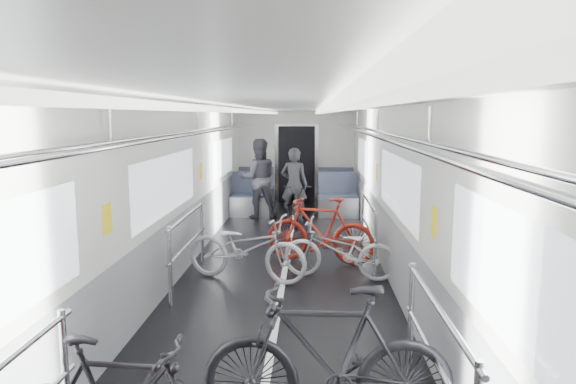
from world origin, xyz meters
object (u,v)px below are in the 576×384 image
at_px(bike_aisle, 296,203).
at_px(person_standing, 294,185).
at_px(bike_right_far, 320,230).
at_px(bike_left_far, 246,248).
at_px(bike_right_near, 327,358).
at_px(person_seated, 258,178).
at_px(bike_right_mid, 339,250).

height_order(bike_aisle, person_standing, person_standing).
bearing_deg(bike_right_far, bike_left_far, -34.26).
distance_m(bike_right_near, bike_right_far, 4.30).
distance_m(person_standing, person_seated, 0.90).
xyz_separation_m(person_standing, person_seated, (-0.81, 0.38, 0.08)).
relative_size(bike_right_mid, bike_right_far, 0.92).
relative_size(bike_right_near, person_standing, 1.14).
distance_m(bike_right_far, person_seated, 3.79).
bearing_deg(bike_left_far, bike_right_near, -146.68).
xyz_separation_m(bike_right_near, bike_right_mid, (0.28, 3.51, -0.13)).
bearing_deg(person_seated, bike_right_near, 88.46).
bearing_deg(person_seated, bike_right_mid, 99.08).
bearing_deg(bike_right_far, person_standing, -156.30).
height_order(bike_left_far, bike_aisle, bike_left_far).
bearing_deg(bike_right_near, bike_right_mid, 175.61).
xyz_separation_m(bike_right_far, bike_aisle, (-0.46, 3.06, -0.09)).
relative_size(bike_right_near, bike_right_mid, 1.14).
height_order(person_standing, person_seated, person_seated).
xyz_separation_m(bike_left_far, bike_aisle, (0.58, 3.96, -0.04)).
relative_size(bike_right_far, bike_aisle, 1.07).
distance_m(bike_right_mid, person_standing, 4.04).
relative_size(bike_right_mid, person_seated, 0.90).
height_order(bike_left_far, bike_right_near, bike_right_near).
distance_m(bike_left_far, person_seated, 4.47).
relative_size(bike_aisle, person_seated, 0.91).
bearing_deg(person_standing, bike_right_near, 105.20).
distance_m(bike_right_far, bike_aisle, 3.09).
height_order(bike_right_far, person_seated, person_seated).
relative_size(person_standing, person_seated, 0.90).
xyz_separation_m(bike_left_far, bike_right_near, (1.02, -3.39, 0.08)).
bearing_deg(bike_right_near, bike_left_far, -163.18).
relative_size(bike_right_near, bike_right_far, 1.06).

